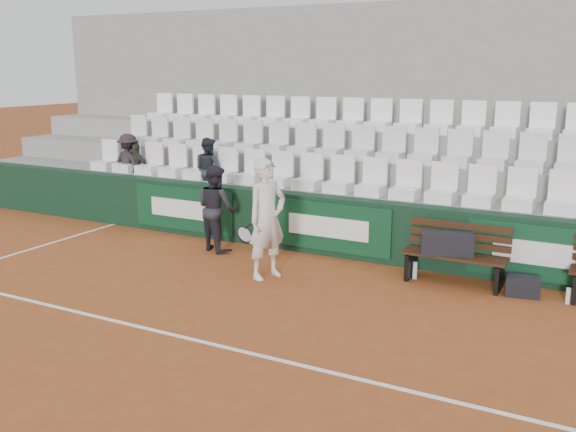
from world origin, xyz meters
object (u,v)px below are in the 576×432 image
object	(u,v)px
bench_left	(454,269)
tennis_player	(267,219)
sports_bag_left	(447,244)
water_bottle_far	(568,296)
sports_bag_ground	(523,286)
spectator_a	(128,142)
spectator_b	(136,147)
ball_kid	(216,208)
spectator_c	(208,147)
water_bottle_near	(415,270)

from	to	relation	value
bench_left	tennis_player	size ratio (longest dim) A/B	0.82
sports_bag_left	tennis_player	xyz separation A→B (m)	(-2.47, -0.98, 0.30)
bench_left	water_bottle_far	world-z (taller)	bench_left
sports_bag_left	sports_bag_ground	distance (m)	1.19
spectator_a	tennis_player	bearing A→B (deg)	164.09
tennis_player	spectator_a	bearing A→B (deg)	155.23
water_bottle_far	spectator_b	xyz separation A→B (m)	(-8.45, 1.16, 1.41)
tennis_player	bench_left	bearing A→B (deg)	21.51
bench_left	water_bottle_far	xyz separation A→B (m)	(1.57, -0.10, -0.11)
spectator_a	spectator_b	xyz separation A→B (m)	(0.21, 0.00, -0.10)
spectator_a	spectator_b	bearing A→B (deg)	-171.14
sports_bag_left	tennis_player	world-z (taller)	tennis_player
spectator_a	sports_bag_left	bearing A→B (deg)	179.92
bench_left	ball_kid	size ratio (longest dim) A/B	1.00
spectator_a	sports_bag_ground	bearing A→B (deg)	-179.07
bench_left	spectator_b	distance (m)	7.08
water_bottle_far	spectator_a	xyz separation A→B (m)	(-8.66, 1.16, 1.50)
tennis_player	spectator_c	world-z (taller)	spectator_c
bench_left	water_bottle_near	world-z (taller)	bench_left
spectator_b	ball_kid	bearing A→B (deg)	153.01
sports_bag_ground	water_bottle_far	bearing A→B (deg)	-3.75
bench_left	spectator_a	distance (m)	7.30
water_bottle_far	ball_kid	world-z (taller)	ball_kid
ball_kid	tennis_player	bearing A→B (deg)	171.20
bench_left	spectator_c	xyz separation A→B (m)	(-5.08, 1.06, 1.40)
sports_bag_ground	ball_kid	bearing A→B (deg)	-179.21
sports_bag_ground	water_bottle_near	world-z (taller)	sports_bag_ground
bench_left	water_bottle_far	bearing A→B (deg)	-3.81
sports_bag_ground	water_bottle_far	xyz separation A→B (m)	(0.59, -0.04, -0.03)
sports_bag_ground	spectator_c	world-z (taller)	spectator_c
spectator_c	spectator_b	bearing A→B (deg)	16.84
sports_bag_left	water_bottle_near	size ratio (longest dim) A/B	2.84
sports_bag_left	sports_bag_ground	size ratio (longest dim) A/B	1.63
bench_left	spectator_b	xyz separation A→B (m)	(-6.88, 1.06, 1.30)
water_bottle_far	bench_left	bearing A→B (deg)	176.19
water_bottle_far	ball_kid	xyz separation A→B (m)	(-5.68, -0.03, 0.64)
sports_bag_left	spectator_c	xyz separation A→B (m)	(-4.96, 1.10, 1.02)
sports_bag_left	spectator_c	size ratio (longest dim) A/B	0.59
water_bottle_far	spectator_c	bearing A→B (deg)	170.07
ball_kid	spectator_c	size ratio (longest dim) A/B	1.19
tennis_player	spectator_c	distance (m)	3.32
water_bottle_far	spectator_c	size ratio (longest dim) A/B	0.18
water_bottle_near	spectator_c	distance (m)	4.87
bench_left	spectator_a	bearing A→B (deg)	171.50
water_bottle_near	spectator_c	bearing A→B (deg)	166.30
water_bottle_far	ball_kid	size ratio (longest dim) A/B	0.15
tennis_player	spectator_c	size ratio (longest dim) A/B	1.45
bench_left	water_bottle_near	distance (m)	0.58
sports_bag_ground	spectator_b	size ratio (longest dim) A/B	0.44
water_bottle_far	spectator_a	world-z (taller)	spectator_a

